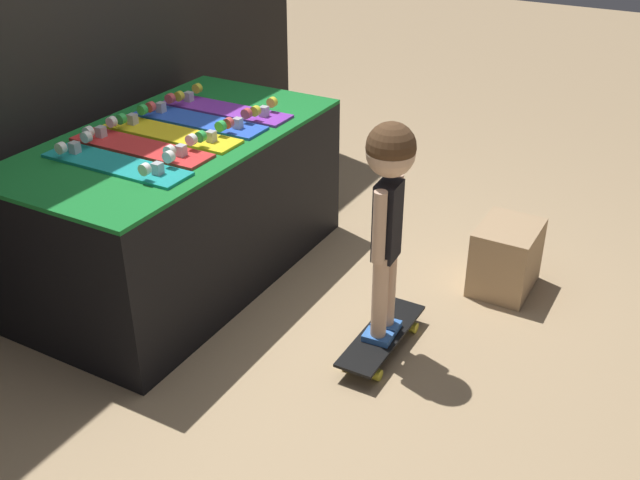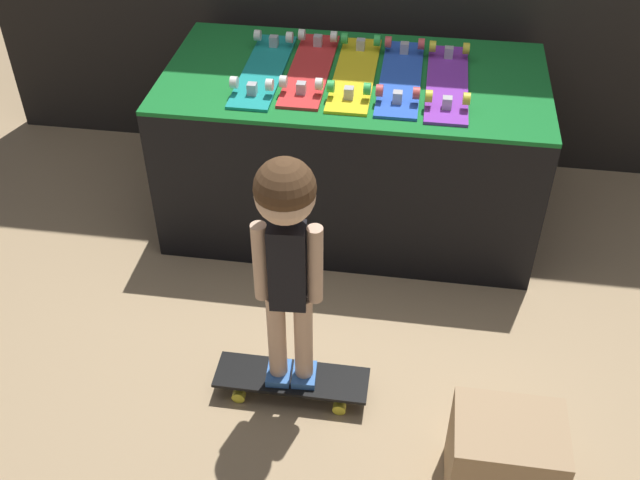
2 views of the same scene
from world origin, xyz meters
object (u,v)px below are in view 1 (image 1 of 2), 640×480
skateboard_on_floor (382,337)px  skateboard_purple_on_rack (226,108)px  storage_box (506,257)px  child (389,193)px  skateboard_teal_on_rack (116,162)px  skateboard_blue_on_rack (199,119)px  skateboard_yellow_on_rack (171,132)px  skateboard_red_on_rack (140,145)px

skateboard_on_floor → skateboard_purple_on_rack: bearing=66.5°
storage_box → child: bearing=157.8°
skateboard_teal_on_rack → storage_box: skateboard_teal_on_rack is taller
skateboard_on_floor → child: (-0.00, 0.00, 0.73)m
skateboard_teal_on_rack → child: 1.23m
skateboard_blue_on_rack → child: (-0.30, -1.20, -0.01)m
skateboard_teal_on_rack → skateboard_purple_on_rack: size_ratio=1.00×
skateboard_yellow_on_rack → skateboard_on_floor: bearing=-94.5°
skateboard_teal_on_rack → skateboard_yellow_on_rack: same height
skateboard_yellow_on_rack → skateboard_on_floor: skateboard_yellow_on_rack is taller
skateboard_purple_on_rack → skateboard_on_floor: bearing=-113.5°
skateboard_yellow_on_rack → skateboard_purple_on_rack: bearing=-3.5°
skateboard_on_floor → skateboard_teal_on_rack: bearing=105.3°
skateboard_blue_on_rack → skateboard_purple_on_rack: 0.21m
skateboard_teal_on_rack → skateboard_red_on_rack: bearing=10.6°
skateboard_yellow_on_rack → child: child is taller
skateboard_red_on_rack → skateboard_blue_on_rack: (0.42, -0.02, 0.00)m
skateboard_blue_on_rack → skateboard_on_floor: (-0.30, -1.20, -0.74)m
skateboard_yellow_on_rack → child: 1.21m
skateboard_red_on_rack → skateboard_on_floor: (0.11, -1.22, -0.74)m
skateboard_on_floor → storage_box: 0.87m
skateboard_teal_on_rack → storage_box: bearing=-53.4°
skateboard_teal_on_rack → storage_box: size_ratio=1.98×
skateboard_yellow_on_rack → skateboard_blue_on_rack: (0.21, -0.01, 0.00)m
skateboard_yellow_on_rack → skateboard_blue_on_rack: same height
skateboard_red_on_rack → skateboard_on_floor: 1.43m
skateboard_purple_on_rack → child: size_ratio=0.73×
skateboard_on_floor → skateboard_blue_on_rack: bearing=75.8°
skateboard_yellow_on_rack → skateboard_purple_on_rack: same height
skateboard_red_on_rack → skateboard_blue_on_rack: bearing=-2.8°
skateboard_red_on_rack → skateboard_purple_on_rack: size_ratio=1.00×
skateboard_teal_on_rack → skateboard_on_floor: bearing=-74.7°
skateboard_blue_on_rack → storage_box: (0.49, -1.53, -0.63)m
skateboard_teal_on_rack → skateboard_blue_on_rack: bearing=1.7°
skateboard_purple_on_rack → storage_box: skateboard_purple_on_rack is taller
skateboard_blue_on_rack → skateboard_purple_on_rack: (0.21, -0.02, 0.00)m
skateboard_blue_on_rack → skateboard_on_floor: skateboard_blue_on_rack is taller
child → skateboard_yellow_on_rack: bearing=81.8°
skateboard_on_floor → skateboard_red_on_rack: bearing=95.3°
skateboard_blue_on_rack → skateboard_red_on_rack: bearing=177.2°
skateboard_red_on_rack → skateboard_on_floor: bearing=-84.7°
child → storage_box: 1.06m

